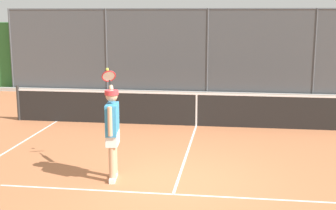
% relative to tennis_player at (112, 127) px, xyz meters
% --- Properties ---
extents(ground_plane, '(60.00, 60.00, 0.00)m').
position_rel_tennis_player_xyz_m(ground_plane, '(-1.26, 0.01, -1.05)').
color(ground_plane, '#B76B42').
extents(court_line_markings, '(8.46, 9.59, 0.01)m').
position_rel_tennis_player_xyz_m(court_line_markings, '(-1.26, 0.96, -1.05)').
color(court_line_markings, white).
rests_on(court_line_markings, ground).
extents(fence_backdrop, '(19.29, 1.37, 3.39)m').
position_rel_tennis_player_xyz_m(fence_backdrop, '(-1.26, -10.55, 0.35)').
color(fence_backdrop, '#474C51').
rests_on(fence_backdrop, ground).
extents(tennis_net, '(10.87, 0.09, 1.07)m').
position_rel_tennis_player_xyz_m(tennis_net, '(-1.26, -4.64, -0.56)').
color(tennis_net, '#2D2D2D').
rests_on(tennis_net, ground).
extents(tennis_player, '(0.60, 1.41, 2.06)m').
position_rel_tennis_player_xyz_m(tennis_player, '(0.00, 0.00, 0.00)').
color(tennis_player, silver).
rests_on(tennis_player, ground).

